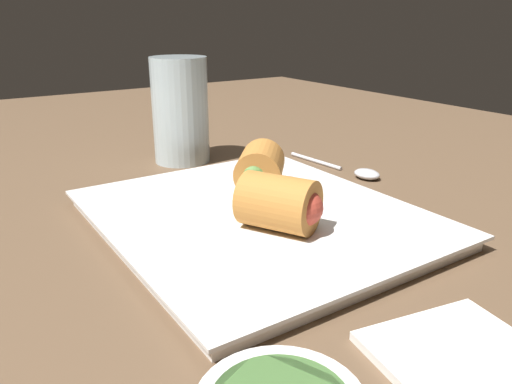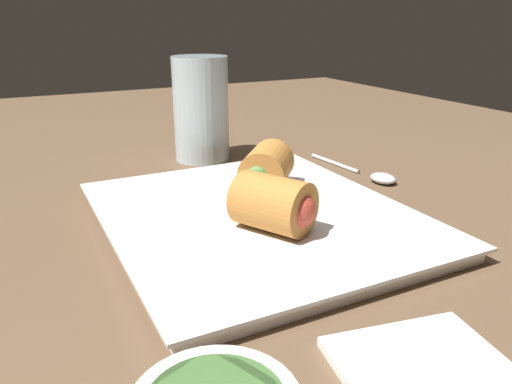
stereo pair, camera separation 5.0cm
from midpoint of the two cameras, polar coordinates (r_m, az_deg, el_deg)
The scene contains 6 objects.
table_surface at distance 51.12cm, azimuth 2.72°, elevation -3.22°, with size 180.00×140.00×2.00cm.
serving_plate at distance 46.87cm, azimuth 3.06°, elevation -3.09°, with size 31.20×26.96×1.50cm.
roll_front_left at distance 51.17cm, azimuth 3.97°, elevation 2.58°, with size 7.83×7.65×4.73cm.
roll_front_right at distance 41.74cm, azimuth 5.86°, elevation -1.52°, with size 7.74×7.12×4.73cm.
spoon at distance 62.29cm, azimuth 15.50°, elevation 1.82°, with size 15.06×2.86×1.16cm.
drinking_glass at distance 67.53cm, azimuth -4.17°, elevation 9.42°, with size 7.38×7.38×13.73cm.
Camera 2 is at (-42.09, 21.27, 20.94)cm, focal length 35.00 mm.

